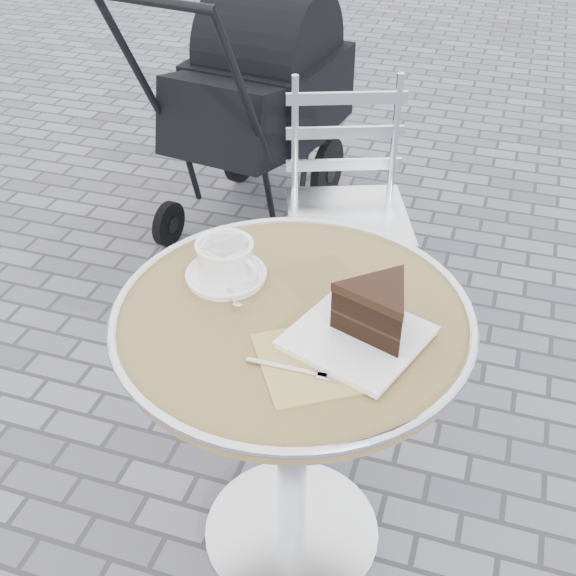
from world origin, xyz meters
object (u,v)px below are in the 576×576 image
(bistro_chair, at_px, (346,180))
(cafe_table, at_px, (292,375))
(baby_stroller, at_px, (257,110))
(cake_plate_set, at_px, (372,316))
(cappuccino_set, at_px, (226,263))

(bistro_chair, bearing_deg, cafe_table, -103.37)
(bistro_chair, distance_m, baby_stroller, 0.73)
(cake_plate_set, distance_m, baby_stroller, 1.74)
(baby_stroller, bearing_deg, bistro_chair, -39.00)
(cafe_table, height_order, cake_plate_set, cake_plate_set)
(bistro_chair, bearing_deg, cappuccino_set, -113.58)
(cappuccino_set, height_order, bistro_chair, bistro_chair)
(cafe_table, relative_size, cappuccino_set, 4.00)
(cafe_table, bearing_deg, baby_stroller, 112.72)
(cappuccino_set, bearing_deg, cake_plate_set, 5.03)
(cappuccino_set, relative_size, cake_plate_set, 0.52)
(cake_plate_set, distance_m, bistro_chair, 1.06)
(cafe_table, distance_m, cappuccino_set, 0.27)
(cake_plate_set, relative_size, baby_stroller, 0.34)
(cappuccino_set, distance_m, baby_stroller, 1.52)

